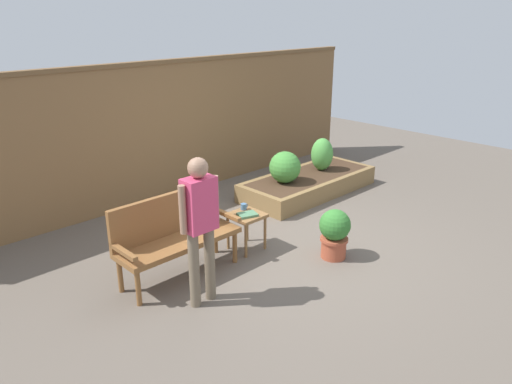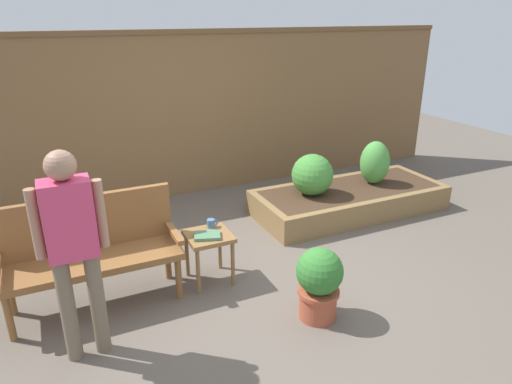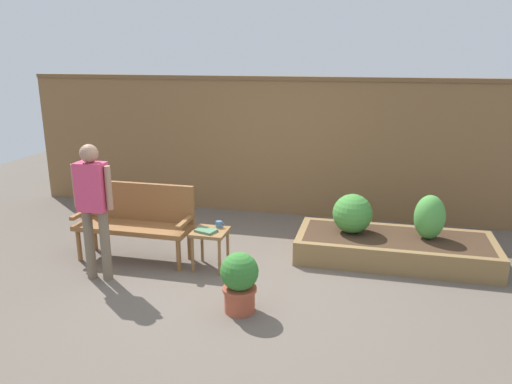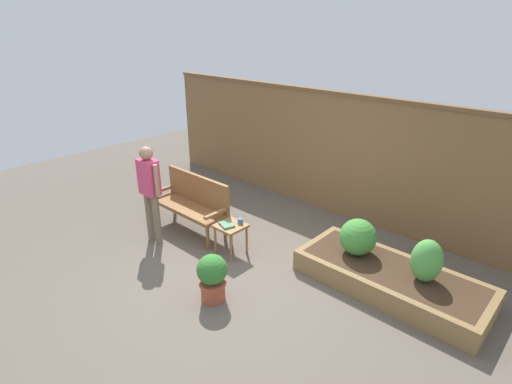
# 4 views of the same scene
# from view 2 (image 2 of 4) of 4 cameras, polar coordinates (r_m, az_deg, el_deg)

# --- Properties ---
(ground_plane) EXTENTS (14.00, 14.00, 0.00)m
(ground_plane) POSITION_cam_2_polar(r_m,az_deg,el_deg) (4.35, 0.78, -11.48)
(ground_plane) COLOR #60564C
(fence_back) EXTENTS (8.40, 0.14, 2.16)m
(fence_back) POSITION_cam_2_polar(r_m,az_deg,el_deg) (6.22, -9.81, 9.34)
(fence_back) COLOR brown
(fence_back) RESTS_ON ground_plane
(garden_bench) EXTENTS (1.44, 0.48, 0.94)m
(garden_bench) POSITION_cam_2_polar(r_m,az_deg,el_deg) (4.12, -19.80, -6.12)
(garden_bench) COLOR brown
(garden_bench) RESTS_ON ground_plane
(side_table) EXTENTS (0.40, 0.40, 0.48)m
(side_table) POSITION_cam_2_polar(r_m,az_deg,el_deg) (4.25, -5.85, -6.20)
(side_table) COLOR olive
(side_table) RESTS_ON ground_plane
(cup_on_table) EXTENTS (0.11, 0.07, 0.08)m
(cup_on_table) POSITION_cam_2_polar(r_m,az_deg,el_deg) (4.33, -5.55, -3.86)
(cup_on_table) COLOR teal
(cup_on_table) RESTS_ON side_table
(book_on_table) EXTENTS (0.27, 0.23, 0.03)m
(book_on_table) POSITION_cam_2_polar(r_m,az_deg,el_deg) (4.16, -6.03, -5.38)
(book_on_table) COLOR #4C7A56
(book_on_table) RESTS_ON side_table
(potted_boxwood) EXTENTS (0.38, 0.38, 0.62)m
(potted_boxwood) POSITION_cam_2_polar(r_m,az_deg,el_deg) (3.81, 7.79, -10.87)
(potted_boxwood) COLOR #A84C33
(potted_boxwood) RESTS_ON ground_plane
(raised_planter_bed) EXTENTS (2.40, 1.00, 0.30)m
(raised_planter_bed) POSITION_cam_2_polar(r_m,az_deg,el_deg) (5.93, 11.44, -0.93)
(raised_planter_bed) COLOR olive
(raised_planter_bed) RESTS_ON ground_plane
(shrub_near_bench) EXTENTS (0.50, 0.50, 0.50)m
(shrub_near_bench) POSITION_cam_2_polar(r_m,az_deg,el_deg) (5.53, 6.98, 2.12)
(shrub_near_bench) COLOR brown
(shrub_near_bench) RESTS_ON raised_planter_bed
(shrub_far_corner) EXTENTS (0.37, 0.37, 0.55)m
(shrub_far_corner) POSITION_cam_2_polar(r_m,az_deg,el_deg) (6.04, 14.46, 3.53)
(shrub_far_corner) COLOR brown
(shrub_far_corner) RESTS_ON raised_planter_bed
(person_by_bench) EXTENTS (0.47, 0.20, 1.56)m
(person_by_bench) POSITION_cam_2_polar(r_m,az_deg,el_deg) (3.33, -21.73, -5.57)
(person_by_bench) COLOR #70604C
(person_by_bench) RESTS_ON ground_plane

